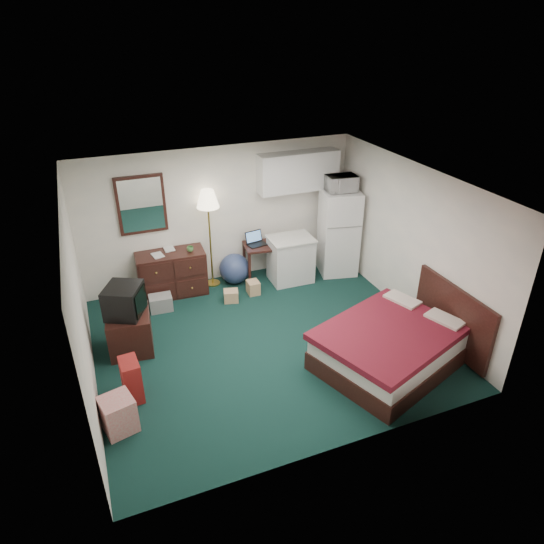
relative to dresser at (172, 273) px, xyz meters
name	(u,v)px	position (x,y,z in m)	size (l,w,h in m)	color
floor	(266,341)	(1.01, -1.98, -0.40)	(5.00, 4.50, 0.01)	#112F2B
ceiling	(264,184)	(1.01, -1.98, 2.10)	(5.00, 4.50, 0.01)	silver
walls	(265,269)	(1.01, -1.98, 0.85)	(5.01, 4.51, 2.50)	silver
mirror	(141,205)	(-0.34, 0.24, 1.25)	(0.80, 0.06, 1.00)	white
upper_cabinets	(298,171)	(2.46, 0.10, 1.55)	(1.50, 0.35, 0.70)	silver
headboard	(452,318)	(3.47, -3.17, 0.15)	(0.06, 1.56, 1.00)	black
dresser	(172,273)	(0.00, 0.00, 0.00)	(1.18, 0.54, 0.80)	black
floor_lamp	(210,239)	(0.75, 0.07, 0.51)	(0.39, 0.39, 1.82)	gold
desk	(259,262)	(1.64, -0.05, -0.06)	(0.55, 0.55, 0.69)	black
exercise_ball	(234,269)	(1.15, -0.02, -0.12)	(0.56, 0.56, 0.56)	navy
kitchen_counter	(291,260)	(2.15, -0.33, 0.01)	(0.76, 0.58, 0.83)	silver
fridge	(339,232)	(3.14, -0.32, 0.41)	(0.67, 0.67, 1.63)	white
bed	(389,348)	(2.42, -3.17, -0.10)	(1.89, 1.47, 0.60)	maroon
tv_stand	(130,332)	(-0.92, -1.41, -0.10)	(0.61, 0.67, 0.61)	black
suitcase	(131,380)	(-1.04, -2.49, -0.11)	(0.23, 0.36, 0.59)	maroon
retail_box	(118,414)	(-1.27, -2.99, -0.17)	(0.37, 0.37, 0.46)	beige
file_bin	(161,303)	(-0.31, -0.47, -0.27)	(0.38, 0.28, 0.26)	gray
cardboard_box_a	(231,296)	(0.87, -0.66, -0.30)	(0.25, 0.21, 0.21)	tan
cardboard_box_b	(253,287)	(1.33, -0.55, -0.28)	(0.20, 0.24, 0.24)	tan
laptop	(257,239)	(1.60, -0.03, 0.41)	(0.34, 0.27, 0.23)	black
crt_tv	(124,301)	(-0.93, -1.39, 0.44)	(0.49, 0.53, 0.46)	black
microwave	(341,182)	(3.11, -0.35, 1.41)	(0.53, 0.29, 0.36)	white
book_a	(152,251)	(-0.30, -0.05, 0.52)	(0.18, 0.02, 0.24)	tan
book_b	(163,244)	(-0.07, 0.13, 0.52)	(0.18, 0.02, 0.24)	tan
mug	(190,248)	(0.35, -0.08, 0.46)	(0.12, 0.09, 0.12)	#467E41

